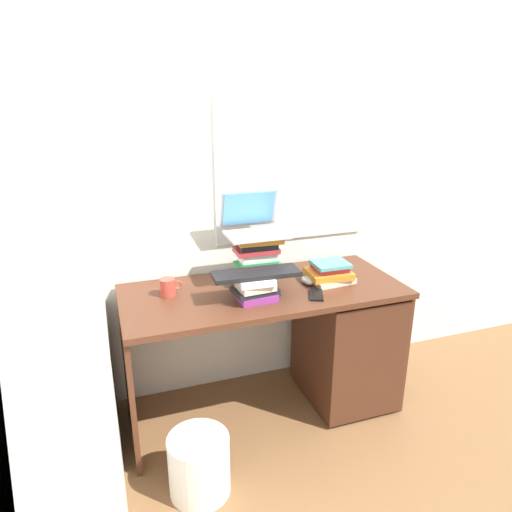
% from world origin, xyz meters
% --- Properties ---
extents(ground_plane, '(6.00, 6.00, 0.00)m').
position_xyz_m(ground_plane, '(0.00, 0.00, 0.00)').
color(ground_plane, brown).
extents(wall_back, '(6.00, 0.06, 2.60)m').
position_xyz_m(wall_back, '(0.00, 0.35, 1.30)').
color(wall_back, silver).
rests_on(wall_back, ground).
extents(wall_left, '(0.05, 6.00, 2.60)m').
position_xyz_m(wall_left, '(-0.80, 0.00, 1.30)').
color(wall_left, silver).
rests_on(wall_left, ground).
extents(desk, '(1.44, 0.62, 0.73)m').
position_xyz_m(desk, '(0.37, -0.02, 0.40)').
color(desk, '#4C2819').
rests_on(desk, ground).
extents(book_stack_tall, '(0.25, 0.18, 0.26)m').
position_xyz_m(book_stack_tall, '(-0.01, 0.09, 0.86)').
color(book_stack_tall, teal).
rests_on(book_stack_tall, desk).
extents(book_stack_keyboard_riser, '(0.22, 0.18, 0.12)m').
position_xyz_m(book_stack_keyboard_riser, '(-0.08, -0.11, 0.79)').
color(book_stack_keyboard_riser, '#8C338C').
rests_on(book_stack_keyboard_riser, desk).
extents(book_stack_side, '(0.24, 0.20, 0.11)m').
position_xyz_m(book_stack_side, '(0.36, -0.02, 0.78)').
color(book_stack_side, beige).
rests_on(book_stack_side, desk).
extents(laptop, '(0.31, 0.27, 0.21)m').
position_xyz_m(laptop, '(-0.01, 0.14, 1.04)').
color(laptop, '#B7BABF').
rests_on(laptop, book_stack_tall).
extents(keyboard, '(0.43, 0.16, 0.02)m').
position_xyz_m(keyboard, '(-0.08, -0.11, 0.86)').
color(keyboard, black).
rests_on(keyboard, book_stack_keyboard_riser).
extents(computer_mouse, '(0.06, 0.10, 0.04)m').
position_xyz_m(computer_mouse, '(0.24, -0.01, 0.75)').
color(computer_mouse, '#A5A8AD').
rests_on(computer_mouse, desk).
extents(mug, '(0.11, 0.08, 0.09)m').
position_xyz_m(mug, '(-0.48, 0.08, 0.77)').
color(mug, '#B23F33').
rests_on(mug, desk).
extents(cell_phone, '(0.11, 0.15, 0.01)m').
position_xyz_m(cell_phone, '(0.22, -0.17, 0.73)').
color(cell_phone, black).
rests_on(cell_phone, desk).
extents(wastebasket, '(0.27, 0.27, 0.28)m').
position_xyz_m(wastebasket, '(-0.46, -0.45, 0.14)').
color(wastebasket, silver).
rests_on(wastebasket, ground).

